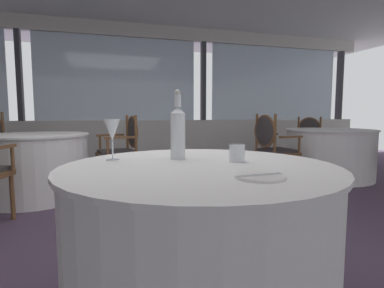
{
  "coord_description": "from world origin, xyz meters",
  "views": [
    {
      "loc": [
        -0.23,
        -2.27,
        0.96
      ],
      "look_at": [
        0.15,
        -0.94,
        0.82
      ],
      "focal_mm": 28.03,
      "sensor_mm": 36.0,
      "label": 1
    }
  ],
  "objects_px": {
    "wine_glass": "(112,131)",
    "dining_chair_0_0": "(272,144)",
    "side_plate": "(260,177)",
    "dining_chair_1_1": "(123,145)",
    "water_bottle": "(178,131)",
    "water_tumbler": "(237,153)",
    "dining_chair_0_2": "(311,137)"
  },
  "relations": [
    {
      "from": "wine_glass",
      "to": "dining_chair_0_0",
      "type": "relative_size",
      "value": 0.21
    },
    {
      "from": "side_plate",
      "to": "dining_chair_1_1",
      "type": "relative_size",
      "value": 0.19
    },
    {
      "from": "water_bottle",
      "to": "water_tumbler",
      "type": "distance_m",
      "value": 0.31
    },
    {
      "from": "dining_chair_0_2",
      "to": "dining_chair_1_1",
      "type": "relative_size",
      "value": 0.96
    },
    {
      "from": "water_tumbler",
      "to": "dining_chair_0_0",
      "type": "bearing_deg",
      "value": 56.01
    },
    {
      "from": "side_plate",
      "to": "dining_chair_0_2",
      "type": "distance_m",
      "value": 4.94
    },
    {
      "from": "side_plate",
      "to": "water_bottle",
      "type": "bearing_deg",
      "value": 108.44
    },
    {
      "from": "dining_chair_0_2",
      "to": "dining_chair_1_1",
      "type": "height_order",
      "value": "dining_chair_1_1"
    },
    {
      "from": "dining_chair_0_2",
      "to": "wine_glass",
      "type": "bearing_deg",
      "value": -25.33
    },
    {
      "from": "wine_glass",
      "to": "dining_chair_1_1",
      "type": "bearing_deg",
      "value": 86.08
    },
    {
      "from": "side_plate",
      "to": "dining_chair_0_2",
      "type": "xyz_separation_m",
      "value": [
        3.13,
        3.81,
        -0.21
      ]
    },
    {
      "from": "wine_glass",
      "to": "dining_chair_0_2",
      "type": "height_order",
      "value": "wine_glass"
    },
    {
      "from": "side_plate",
      "to": "dining_chair_0_0",
      "type": "height_order",
      "value": "dining_chair_0_0"
    },
    {
      "from": "wine_glass",
      "to": "dining_chair_0_0",
      "type": "xyz_separation_m",
      "value": [
        2.14,
        2.13,
        -0.32
      ]
    },
    {
      "from": "water_bottle",
      "to": "dining_chair_0_2",
      "type": "relative_size",
      "value": 0.38
    },
    {
      "from": "wine_glass",
      "to": "water_tumbler",
      "type": "xyz_separation_m",
      "value": [
        0.57,
        -0.2,
        -0.1
      ]
    },
    {
      "from": "water_tumbler",
      "to": "dining_chair_1_1",
      "type": "xyz_separation_m",
      "value": [
        -0.4,
        2.69,
        -0.22
      ]
    },
    {
      "from": "wine_glass",
      "to": "dining_chair_0_2",
      "type": "xyz_separation_m",
      "value": [
        3.62,
        3.25,
        -0.35
      ]
    },
    {
      "from": "side_plate",
      "to": "water_bottle",
      "type": "xyz_separation_m",
      "value": [
        -0.17,
        0.52,
        0.13
      ]
    },
    {
      "from": "wine_glass",
      "to": "dining_chair_0_2",
      "type": "distance_m",
      "value": 4.88
    },
    {
      "from": "wine_glass",
      "to": "water_tumbler",
      "type": "bearing_deg",
      "value": -19.88
    },
    {
      "from": "side_plate",
      "to": "dining_chair_1_1",
      "type": "distance_m",
      "value": 3.07
    },
    {
      "from": "water_tumbler",
      "to": "dining_chair_0_0",
      "type": "relative_size",
      "value": 0.08
    },
    {
      "from": "dining_chair_1_1",
      "to": "water_tumbler",
      "type": "bearing_deg",
      "value": 86.89
    },
    {
      "from": "water_bottle",
      "to": "water_tumbler",
      "type": "height_order",
      "value": "water_bottle"
    },
    {
      "from": "wine_glass",
      "to": "water_bottle",
      "type": "bearing_deg",
      "value": -7.26
    },
    {
      "from": "side_plate",
      "to": "wine_glass",
      "type": "xyz_separation_m",
      "value": [
        -0.49,
        0.56,
        0.14
      ]
    },
    {
      "from": "dining_chair_0_0",
      "to": "dining_chair_0_2",
      "type": "height_order",
      "value": "dining_chair_0_0"
    },
    {
      "from": "water_bottle",
      "to": "wine_glass",
      "type": "bearing_deg",
      "value": 172.74
    },
    {
      "from": "wine_glass",
      "to": "dining_chair_1_1",
      "type": "height_order",
      "value": "dining_chair_1_1"
    },
    {
      "from": "side_plate",
      "to": "water_bottle",
      "type": "distance_m",
      "value": 0.57
    },
    {
      "from": "side_plate",
      "to": "dining_chair_1_1",
      "type": "xyz_separation_m",
      "value": [
        -0.32,
        3.05,
        -0.18
      ]
    }
  ]
}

